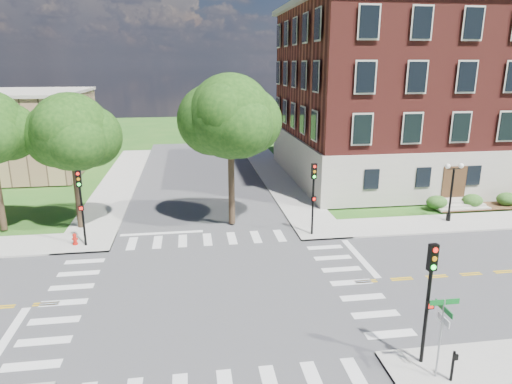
{
  "coord_description": "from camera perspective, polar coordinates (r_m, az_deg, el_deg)",
  "views": [
    {
      "loc": [
        -0.92,
        -20.75,
        11.06
      ],
      "look_at": [
        3.16,
        6.88,
        3.2
      ],
      "focal_mm": 32.0,
      "sensor_mm": 36.0,
      "label": 1
    }
  ],
  "objects": [
    {
      "name": "sidewalk_ne",
      "position": [
        41.13,
        15.29,
        -0.37
      ],
      "size": [
        34.0,
        34.0,
        0.12
      ],
      "color": "#9E9B93",
      "rests_on": "ground"
    },
    {
      "name": "traffic_signal_se",
      "position": [
        18.05,
        20.85,
        -11.25
      ],
      "size": [
        0.34,
        0.38,
        4.8
      ],
      "color": "black",
      "rests_on": "ground"
    },
    {
      "name": "street_sign_pole",
      "position": [
        17.86,
        22.25,
        -14.9
      ],
      "size": [
        1.1,
        1.1,
        3.1
      ],
      "color": "gray",
      "rests_on": "ground"
    },
    {
      "name": "twin_lamp_west",
      "position": [
        35.22,
        23.27,
        0.38
      ],
      "size": [
        1.36,
        0.36,
        4.23
      ],
      "color": "black",
      "rests_on": "ground"
    },
    {
      "name": "traffic_signal_nw",
      "position": [
        29.67,
        -21.05,
        -0.75
      ],
      "size": [
        0.33,
        0.37,
        4.8
      ],
      "color": "black",
      "rests_on": "ground"
    },
    {
      "name": "sidewalk_nw",
      "position": [
        40.43,
        -28.98,
        -2.1
      ],
      "size": [
        34.0,
        34.0,
        0.12
      ],
      "color": "#9E9B93",
      "rests_on": "ground"
    },
    {
      "name": "tree_d",
      "position": [
        30.93,
        -3.22,
        9.37
      ],
      "size": [
        5.72,
        5.72,
        10.42
      ],
      "color": "#2F2317",
      "rests_on": "ground"
    },
    {
      "name": "road_ns",
      "position": [
        23.53,
        -5.29,
        -12.37
      ],
      "size": [
        12.0,
        90.0,
        0.01
      ],
      "primitive_type": "cube",
      "color": "#3D3D3F",
      "rests_on": "ground"
    },
    {
      "name": "stop_bar_east",
      "position": [
        27.94,
        12.84,
        -8.01
      ],
      "size": [
        0.4,
        5.5,
        0.0
      ],
      "primitive_type": "cube",
      "color": "silver",
      "rests_on": "ground"
    },
    {
      "name": "traffic_signal_ne",
      "position": [
        29.82,
        7.19,
        0.28
      ],
      "size": [
        0.36,
        0.42,
        4.8
      ],
      "color": "black",
      "rests_on": "ground"
    },
    {
      "name": "tree_c",
      "position": [
        32.62,
        -22.11,
        6.94
      ],
      "size": [
        5.16,
        5.16,
        9.21
      ],
      "color": "#2F2317",
      "rests_on": "ground"
    },
    {
      "name": "road_ew",
      "position": [
        23.53,
        -5.29,
        -12.38
      ],
      "size": [
        90.0,
        12.0,
        0.01
      ],
      "primitive_type": "cube",
      "color": "#3D3D3F",
      "rests_on": "ground"
    },
    {
      "name": "push_button_post",
      "position": [
        18.62,
        23.42,
        -19.18
      ],
      "size": [
        0.14,
        0.21,
        1.2
      ],
      "color": "black",
      "rests_on": "ground"
    },
    {
      "name": "main_building",
      "position": [
        49.55,
        22.27,
        11.43
      ],
      "size": [
        30.6,
        22.4,
        16.5
      ],
      "color": "#BBB4A5",
      "rests_on": "ground"
    },
    {
      "name": "fire_hydrant",
      "position": [
        30.86,
        -21.7,
        -5.53
      ],
      "size": [
        0.35,
        0.35,
        0.75
      ],
      "color": "#AE150D",
      "rests_on": "ground"
    },
    {
      "name": "crosswalk_east",
      "position": [
        24.88,
        11.83,
        -11.04
      ],
      "size": [
        2.2,
        10.2,
        0.02
      ],
      "primitive_type": null,
      "color": "silver",
      "rests_on": "ground"
    },
    {
      "name": "ground",
      "position": [
        23.53,
        -5.29,
        -12.39
      ],
      "size": [
        160.0,
        160.0,
        0.0
      ],
      "primitive_type": "plane",
      "color": "#215818",
      "rests_on": "ground"
    }
  ]
}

